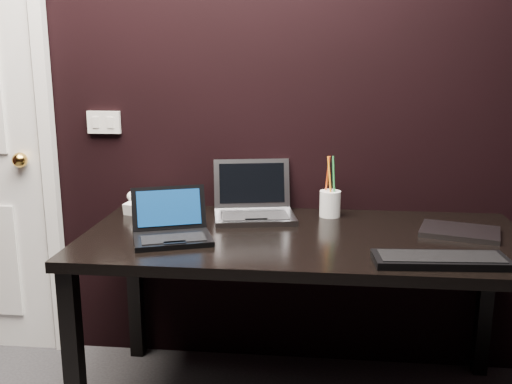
# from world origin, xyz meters

# --- Properties ---
(wall_back) EXTENTS (4.00, 0.00, 4.00)m
(wall_back) POSITION_xyz_m (0.00, 1.80, 1.30)
(wall_back) COLOR black
(wall_back) RESTS_ON ground
(wall_switch) EXTENTS (0.15, 0.02, 0.10)m
(wall_switch) POSITION_xyz_m (-0.62, 1.79, 1.12)
(wall_switch) COLOR silver
(wall_switch) RESTS_ON wall_back
(desk) EXTENTS (1.70, 0.80, 0.74)m
(desk) POSITION_xyz_m (0.30, 1.40, 0.66)
(desk) COLOR black
(desk) RESTS_ON ground
(netbook) EXTENTS (0.35, 0.33, 0.18)m
(netbook) POSITION_xyz_m (-0.19, 1.29, 0.78)
(netbook) COLOR black
(netbook) RESTS_ON desk
(silver_laptop) EXTENTS (0.38, 0.36, 0.23)m
(silver_laptop) POSITION_xyz_m (0.08, 1.63, 0.78)
(silver_laptop) COLOR gray
(silver_laptop) RESTS_ON desk
(ext_keyboard) EXTENTS (0.44, 0.18, 0.03)m
(ext_keyboard) POSITION_xyz_m (0.75, 1.12, 0.75)
(ext_keyboard) COLOR black
(ext_keyboard) RESTS_ON desk
(closed_laptop) EXTENTS (0.33, 0.28, 0.02)m
(closed_laptop) POSITION_xyz_m (0.89, 1.47, 0.75)
(closed_laptop) COLOR #98979D
(closed_laptop) RESTS_ON desk
(desk_phone) EXTENTS (0.21, 0.20, 0.10)m
(desk_phone) POSITION_xyz_m (-0.39, 1.64, 0.78)
(desk_phone) COLOR white
(desk_phone) RESTS_ON desk
(mobile_phone) EXTENTS (0.05, 0.05, 0.09)m
(mobile_phone) POSITION_xyz_m (-0.38, 1.51, 0.77)
(mobile_phone) COLOR black
(mobile_phone) RESTS_ON desk
(pen_cup) EXTENTS (0.09, 0.09, 0.26)m
(pen_cup) POSITION_xyz_m (0.40, 1.68, 0.80)
(pen_cup) COLOR white
(pen_cup) RESTS_ON desk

